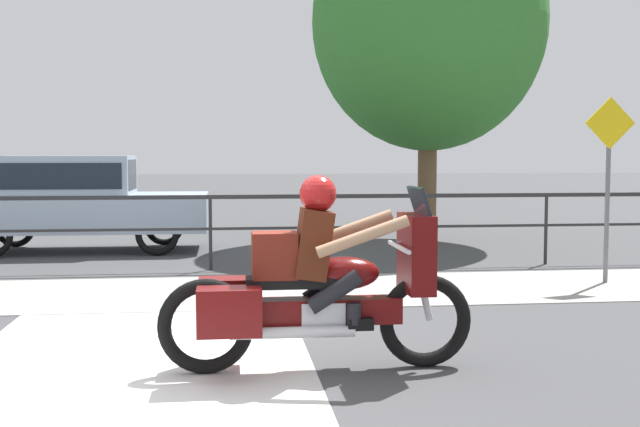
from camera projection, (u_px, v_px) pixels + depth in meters
name	position (u px, v px, depth m)	size (l,w,h in m)	color
ground_plane	(200.00, 365.00, 6.45)	(120.00, 120.00, 0.00)	#424244
sidewalk_band	(208.00, 292.00, 9.82)	(44.00, 2.40, 0.01)	#99968E
crosswalk_band	(132.00, 374.00, 6.19)	(2.84, 6.00, 0.01)	silver
fence_railing	(210.00, 211.00, 11.65)	(36.00, 0.05, 1.10)	#232326
motorcycle	(315.00, 284.00, 6.25)	(2.48, 0.76, 1.54)	black
parked_car	(76.00, 197.00, 13.86)	(4.30, 1.67, 1.66)	#9EB2C6
street_sign	(608.00, 168.00, 10.42)	(0.67, 0.06, 2.43)	slate
tree_behind_sign	(429.00, 22.00, 15.33)	(4.48, 4.48, 6.68)	brown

